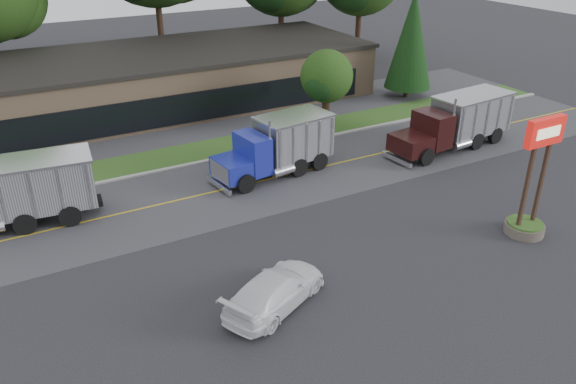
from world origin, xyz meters
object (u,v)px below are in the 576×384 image
dump_truck_maroon (458,121)px  bilo_sign (531,196)px  dump_truck_red (3,194)px  rally_car (275,290)px  dump_truck_blue (280,144)px

dump_truck_maroon → bilo_sign: bearing=57.9°
dump_truck_red → rally_car: dump_truck_red is taller
dump_truck_red → bilo_sign: bearing=155.8°
bilo_sign → rally_car: bilo_sign is taller
bilo_sign → dump_truck_maroon: bearing=63.1°
dump_truck_red → dump_truck_blue: bearing=-176.8°
dump_truck_maroon → rally_car: dump_truck_maroon is taller
bilo_sign → dump_truck_maroon: 11.37m
bilo_sign → dump_truck_blue: size_ratio=0.78×
dump_truck_maroon → rally_car: (-18.46, -9.25, -1.08)m
bilo_sign → dump_truck_blue: (-7.13, 12.12, -0.22)m
dump_truck_blue → dump_truck_red: bearing=-10.5°
dump_truck_blue → rally_car: size_ratio=1.52×
rally_car → dump_truck_blue: bearing=-54.8°
dump_truck_red → dump_truck_blue: (14.93, -0.78, -0.01)m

